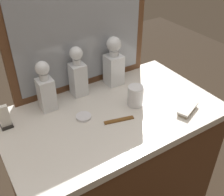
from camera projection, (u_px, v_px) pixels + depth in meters
dresser at (112, 174)px, 1.56m from camera, size 1.04×0.62×0.91m
dresser_mirror at (80, 28)px, 1.32m from camera, size 0.76×0.03×0.64m
crystal_decanter_left at (114, 66)px, 1.45m from camera, size 0.09×0.09×0.27m
crystal_decanter_rear at (46, 91)px, 1.27m from camera, size 0.07×0.07×0.25m
crystal_decanter_far_left at (78, 76)px, 1.37m from camera, size 0.07×0.07×0.26m
crystal_tumbler_rear at (135, 97)px, 1.32m from camera, size 0.08×0.08×0.10m
silver_brush_far_left at (188, 109)px, 1.30m from camera, size 0.14×0.10×0.02m
porcelain_dish at (84, 117)px, 1.26m from camera, size 0.07×0.07×0.01m
tortoiseshell_comb at (119, 120)px, 1.25m from camera, size 0.14×0.05×0.01m
napkin_holder at (5, 118)px, 1.19m from camera, size 0.05×0.05×0.11m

